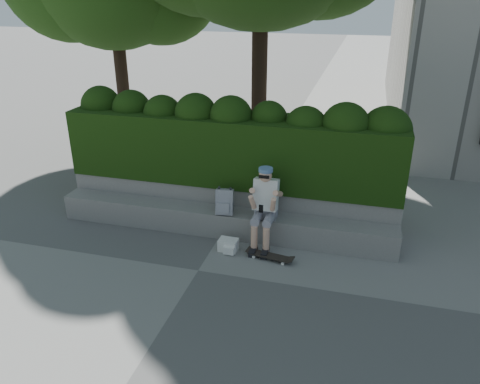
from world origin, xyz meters
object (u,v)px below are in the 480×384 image
(skateboard, at_px, (270,256))
(backpack_plaid, at_px, (225,202))
(backpack_ground, at_px, (228,245))
(person, at_px, (265,204))

(skateboard, distance_m, backpack_plaid, 1.22)
(backpack_ground, bearing_deg, skateboard, -5.75)
(backpack_plaid, bearing_deg, person, -15.46)
(person, xyz_separation_m, backpack_ground, (-0.53, -0.36, -0.65))
(skateboard, bearing_deg, backpack_ground, -178.93)
(skateboard, height_order, backpack_plaid, backpack_plaid)
(backpack_plaid, height_order, backpack_ground, backpack_plaid)
(person, distance_m, backpack_plaid, 0.73)
(skateboard, bearing_deg, backpack_plaid, 158.32)
(person, bearing_deg, backpack_ground, -145.77)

